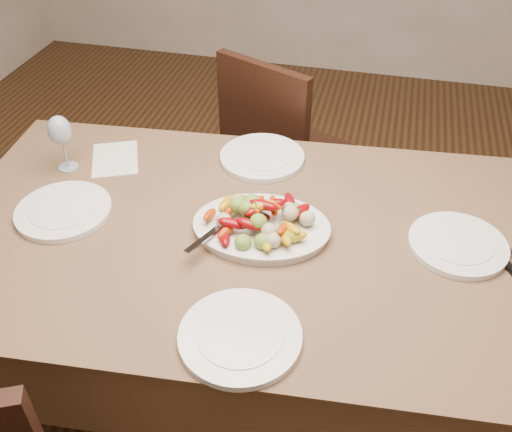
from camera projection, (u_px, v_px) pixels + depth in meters
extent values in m
cube|color=brown|center=(256.00, 319.00, 1.88)|extent=(1.92, 1.20, 0.76)
ellipsoid|color=white|center=(261.00, 229.00, 1.64)|extent=(0.41, 0.32, 0.02)
cylinder|color=white|center=(64.00, 211.00, 1.71)|extent=(0.28, 0.28, 0.02)
cylinder|color=white|center=(458.00, 245.00, 1.59)|extent=(0.27, 0.27, 0.02)
cylinder|color=white|center=(262.00, 157.00, 1.93)|extent=(0.29, 0.29, 0.02)
cylinder|color=white|center=(240.00, 336.00, 1.34)|extent=(0.29, 0.29, 0.02)
cube|color=silver|center=(115.00, 159.00, 1.94)|extent=(0.22, 0.25, 0.00)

